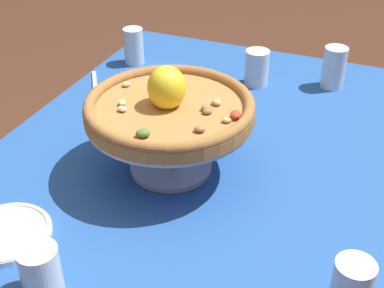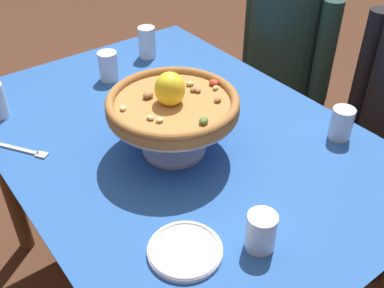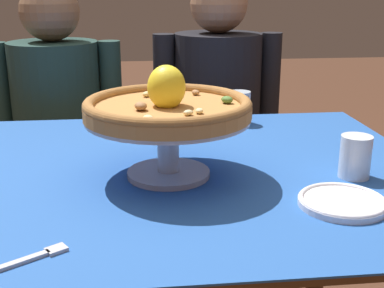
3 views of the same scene
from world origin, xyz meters
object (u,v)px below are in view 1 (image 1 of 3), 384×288
pizza_stand (170,134)px  water_glass_back_left (334,70)px  pizza (169,106)px  side_plate (7,233)px  dinner_fork (95,90)px  water_glass_side_left (257,70)px  water_glass_front_left (134,48)px  water_glass_side_right (41,273)px

pizza_stand → water_glass_back_left: size_ratio=2.97×
pizza → water_glass_back_left: pizza is taller
pizza → water_glass_back_left: 0.61m
pizza → side_plate: (0.32, -0.19, -0.15)m
side_plate → dinner_fork: bearing=-164.8°
dinner_fork → pizza: bearing=53.4°
dinner_fork → water_glass_back_left: bearing=114.6°
pizza → water_glass_side_left: (-0.47, 0.05, -0.11)m
side_plate → dinner_fork: 0.60m
pizza → water_glass_back_left: bearing=154.4°
pizza_stand → water_glass_front_left: bearing=-144.4°
pizza_stand → water_glass_side_right: 0.41m
pizza_stand → side_plate: 0.38m
water_glass_front_left → dinner_fork: size_ratio=0.61×
pizza_stand → dinner_fork: pizza_stand is taller
side_plate → pizza: bearing=148.5°
water_glass_side_left → water_glass_front_left: bearing=-89.6°
water_glass_side_left → water_glass_side_right: bearing=-6.8°
water_glass_side_right → water_glass_front_left: size_ratio=0.84×
water_glass_back_left → side_plate: bearing=-27.8°
water_glass_side_right → water_glass_side_left: size_ratio=0.91×
pizza → water_glass_back_left: (-0.54, 0.26, -0.11)m
pizza_stand → side_plate: (0.32, -0.20, -0.08)m
water_glass_front_left → side_plate: size_ratio=0.66×
pizza → water_glass_side_right: bearing=-7.2°
water_glass_side_right → side_plate: size_ratio=0.56×
pizza_stand → water_glass_side_left: bearing=173.5°
water_glass_front_left → side_plate: 0.80m
water_glass_side_left → water_glass_front_left: (0.00, -0.39, 0.00)m
pizza → side_plate: size_ratio=2.13×
water_glass_front_left → pizza: bearing=35.6°
water_glass_back_left → side_plate: water_glass_back_left is taller
pizza_stand → water_glass_side_right: bearing=-7.2°
water_glass_front_left → dinner_fork: 0.21m
water_glass_back_left → dinner_fork: 0.67m
water_glass_side_left → dinner_fork: bearing=-62.5°
pizza_stand → water_glass_side_left: 0.48m
water_glass_side_left → dinner_fork: water_glass_side_left is taller
water_glass_side_left → water_glass_front_left: 0.39m
pizza_stand → water_glass_side_right: pizza_stand is taller
pizza_stand → side_plate: pizza_stand is taller
water_glass_back_left → water_glass_side_right: (0.94, -0.31, -0.01)m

